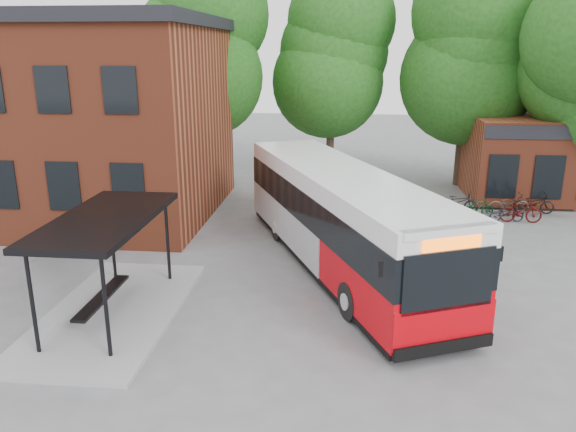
# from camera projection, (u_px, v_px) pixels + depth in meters

# --- Properties ---
(ground) EXTENTS (100.00, 100.00, 0.00)m
(ground) POSITION_uv_depth(u_px,v_px,m) (277.00, 305.00, 16.29)
(ground) COLOR slate
(station_building) EXTENTS (18.40, 10.40, 8.50)m
(station_building) POSITION_uv_depth(u_px,v_px,m) (10.00, 117.00, 24.91)
(station_building) COLOR brown
(station_building) RESTS_ON ground
(bus_shelter) EXTENTS (3.60, 7.00, 2.90)m
(bus_shelter) POSITION_uv_depth(u_px,v_px,m) (109.00, 266.00, 15.36)
(bus_shelter) COLOR black
(bus_shelter) RESTS_ON ground
(bike_rail) EXTENTS (5.20, 0.10, 0.38)m
(bike_rail) POSITION_uv_depth(u_px,v_px,m) (511.00, 212.00, 24.86)
(bike_rail) COLOR black
(bike_rail) RESTS_ON ground
(tree_0) EXTENTS (7.92, 7.92, 11.00)m
(tree_0) POSITION_uv_depth(u_px,v_px,m) (202.00, 80.00, 30.54)
(tree_0) COLOR #1A4D14
(tree_0) RESTS_ON ground
(tree_1) EXTENTS (7.92, 7.92, 10.40)m
(tree_1) POSITION_uv_depth(u_px,v_px,m) (331.00, 85.00, 30.90)
(tree_1) COLOR #1A4D14
(tree_1) RESTS_ON ground
(tree_2) EXTENTS (7.92, 7.92, 11.00)m
(tree_2) POSITION_uv_depth(u_px,v_px,m) (466.00, 82.00, 29.18)
(tree_2) COLOR #1A4D14
(tree_2) RESTS_ON ground
(city_bus) EXTENTS (7.70, 13.14, 3.33)m
(city_bus) POSITION_uv_depth(u_px,v_px,m) (340.00, 219.00, 18.78)
(city_bus) COLOR #CA020B
(city_bus) RESTS_ON ground
(bicycle_0) EXTENTS (1.98, 1.33, 0.98)m
(bicycle_0) POSITION_uv_depth(u_px,v_px,m) (458.00, 201.00, 25.47)
(bicycle_0) COLOR black
(bicycle_0) RESTS_ON ground
(bicycle_1) EXTENTS (1.57, 0.84, 0.91)m
(bicycle_1) POSITION_uv_depth(u_px,v_px,m) (478.00, 208.00, 24.53)
(bicycle_1) COLOR black
(bicycle_1) RESTS_ON ground
(bicycle_2) EXTENTS (1.62, 0.85, 0.81)m
(bicycle_2) POSITION_uv_depth(u_px,v_px,m) (507.00, 213.00, 23.98)
(bicycle_2) COLOR black
(bicycle_2) RESTS_ON ground
(bicycle_3) EXTENTS (1.76, 0.57, 1.05)m
(bicycle_3) POSITION_uv_depth(u_px,v_px,m) (521.00, 211.00, 23.87)
(bicycle_3) COLOR #400D0B
(bicycle_3) RESTS_ON ground
(bicycle_4) EXTENTS (1.91, 0.87, 0.97)m
(bicycle_4) POSITION_uv_depth(u_px,v_px,m) (509.00, 204.00, 25.12)
(bicycle_4) COLOR #3B322C
(bicycle_4) RESTS_ON ground
(bicycle_6) EXTENTS (1.81, 0.78, 0.92)m
(bicycle_6) POSITION_uv_depth(u_px,v_px,m) (534.00, 203.00, 25.27)
(bicycle_6) COLOR black
(bicycle_6) RESTS_ON ground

